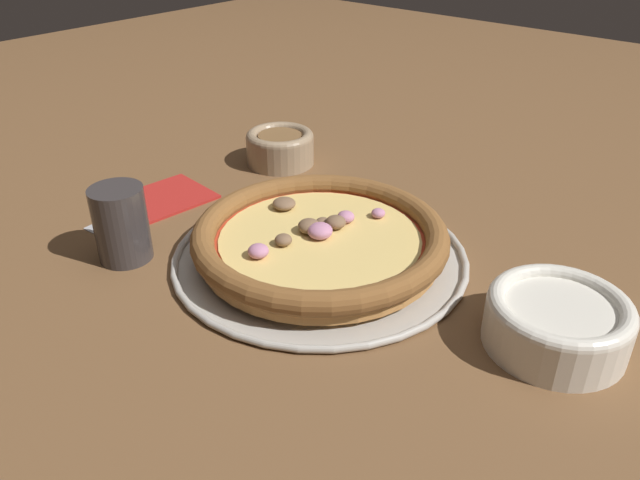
{
  "coord_description": "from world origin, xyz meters",
  "views": [
    {
      "loc": [
        0.44,
        -0.51,
        0.42
      ],
      "look_at": [
        0.0,
        0.0,
        0.03
      ],
      "focal_mm": 35.0,
      "sensor_mm": 36.0,
      "label": 1
    }
  ],
  "objects": [
    {
      "name": "ground_plane",
      "position": [
        0.0,
        0.0,
        0.0
      ],
      "size": [
        3.0,
        3.0,
        0.0
      ],
      "primitive_type": "plane",
      "color": "brown"
    },
    {
      "name": "pizza_tray",
      "position": [
        0.0,
        0.0,
        0.0
      ],
      "size": [
        0.37,
        0.37,
        0.01
      ],
      "color": "#B7B2A8",
      "rests_on": "ground_plane"
    },
    {
      "name": "pizza",
      "position": [
        -0.0,
        0.0,
        0.03
      ],
      "size": [
        0.32,
        0.32,
        0.04
      ],
      "color": "#BC7F42",
      "rests_on": "pizza_tray"
    },
    {
      "name": "bowl_near",
      "position": [
        0.29,
        0.03,
        0.03
      ],
      "size": [
        0.15,
        0.15,
        0.06
      ],
      "color": "silver",
      "rests_on": "ground_plane"
    },
    {
      "name": "bowl_far",
      "position": [
        -0.25,
        0.19,
        0.03
      ],
      "size": [
        0.11,
        0.11,
        0.06
      ],
      "color": "#9E8466",
      "rests_on": "ground_plane"
    },
    {
      "name": "drinking_cup",
      "position": [
        -0.19,
        -0.16,
        0.05
      ],
      "size": [
        0.07,
        0.07,
        0.1
      ],
      "color": "#383333",
      "rests_on": "ground_plane"
    },
    {
      "name": "napkin",
      "position": [
        -0.29,
        -0.03,
        0.0
      ],
      "size": [
        0.12,
        0.14,
        0.01
      ],
      "rotation": [
        0.0,
        0.0,
        -0.1
      ],
      "color": "#B2231E",
      "rests_on": "ground_plane"
    },
    {
      "name": "fork",
      "position": [
        -0.29,
        -0.08,
        0.0
      ],
      "size": [
        0.03,
        0.18,
        0.0
      ],
      "rotation": [
        0.0,
        0.0,
        11.06
      ],
      "color": "#B7B7BC",
      "rests_on": "ground_plane"
    }
  ]
}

